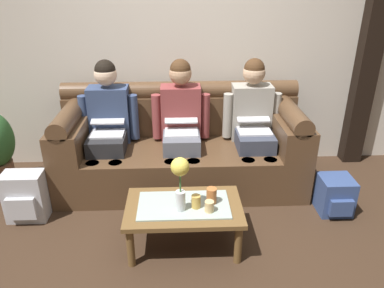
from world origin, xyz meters
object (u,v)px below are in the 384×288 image
at_px(couch, 181,148).
at_px(backpack_left, 25,197).
at_px(cup_near_left, 209,206).
at_px(person_right, 253,119).
at_px(cup_far_center, 196,201).
at_px(person_left, 108,121).
at_px(flower_vase, 180,176).
at_px(cup_near_right, 212,196).
at_px(coffee_table, 184,211).
at_px(backpack_right, 335,195).
at_px(person_middle, 181,120).

distance_m(couch, backpack_left, 1.46).
height_order(couch, cup_near_left, couch).
xyz_separation_m(couch, cup_near_left, (0.18, -1.08, 0.04)).
xyz_separation_m(person_right, cup_far_center, (-0.60, -1.02, -0.24)).
xyz_separation_m(person_left, flower_vase, (0.67, -1.04, -0.01)).
bearing_deg(cup_far_center, cup_near_left, -30.48).
distance_m(person_left, backpack_left, 0.98).
bearing_deg(person_right, flower_vase, -124.33).
bearing_deg(backpack_left, cup_far_center, -16.94).
bearing_deg(cup_near_right, person_right, 63.52).
distance_m(couch, person_left, 0.75).
bearing_deg(coffee_table, flower_vase, -110.52).
bearing_deg(couch, backpack_right, -24.22).
xyz_separation_m(person_right, backpack_left, (-2.02, -0.59, -0.45)).
xyz_separation_m(coffee_table, backpack_left, (-1.33, 0.39, -0.10)).
height_order(backpack_left, backpack_right, backpack_left).
relative_size(cup_near_right, cup_far_center, 1.25).
relative_size(person_middle, cup_far_center, 12.41).
bearing_deg(flower_vase, person_left, 122.50).
distance_m(person_left, coffee_table, 1.25).
distance_m(person_middle, coffee_table, 1.04).
distance_m(couch, cup_near_right, 0.99).
xyz_separation_m(backpack_left, backpack_right, (2.66, -0.01, -0.05)).
xyz_separation_m(flower_vase, cup_near_right, (0.23, 0.08, -0.22)).
height_order(person_left, cup_near_right, person_left).
bearing_deg(person_middle, backpack_left, -156.16).
xyz_separation_m(coffee_table, backpack_right, (1.33, 0.38, -0.15)).
bearing_deg(cup_far_center, person_right, 59.54).
relative_size(couch, person_right, 1.90).
height_order(couch, backpack_left, couch).
bearing_deg(cup_far_center, couch, 94.98).
distance_m(person_right, cup_near_right, 1.10).
relative_size(flower_vase, cup_near_right, 3.42).
bearing_deg(person_left, coffee_table, -54.89).
distance_m(person_left, flower_vase, 1.24).
relative_size(person_right, cup_near_right, 9.97).
distance_m(person_left, person_middle, 0.69).
bearing_deg(backpack_left, cup_near_right, -13.83).
distance_m(coffee_table, cup_near_right, 0.24).
relative_size(cup_far_center, backpack_right, 0.30).
xyz_separation_m(coffee_table, flower_vase, (-0.02, -0.06, 0.34)).
distance_m(cup_near_left, backpack_left, 1.60).
height_order(person_middle, cup_far_center, person_middle).
bearing_deg(flower_vase, cup_near_right, 18.54).
distance_m(coffee_table, cup_far_center, 0.14).
height_order(couch, person_middle, person_middle).
relative_size(person_right, cup_far_center, 12.41).
bearing_deg(couch, backpack_left, -156.01).
xyz_separation_m(person_middle, backpack_right, (1.33, -0.60, -0.50)).
height_order(coffee_table, backpack_right, coffee_table).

